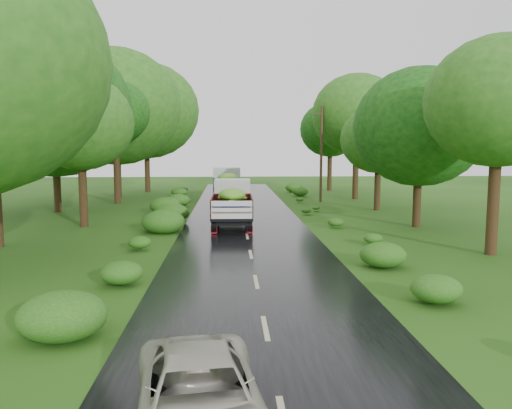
{
  "coord_description": "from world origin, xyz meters",
  "views": [
    {
      "loc": [
        -0.81,
        -11.13,
        4.19
      ],
      "look_at": [
        0.34,
        10.43,
        1.7
      ],
      "focal_mm": 35.0,
      "sensor_mm": 36.0,
      "label": 1
    }
  ],
  "objects": [
    {
      "name": "ground",
      "position": [
        0.0,
        0.0,
        0.0
      ],
      "size": [
        120.0,
        120.0,
        0.0
      ],
      "primitive_type": "plane",
      "color": "#20460F",
      "rests_on": "ground"
    },
    {
      "name": "road",
      "position": [
        0.0,
        5.0,
        0.01
      ],
      "size": [
        6.5,
        80.0,
        0.02
      ],
      "primitive_type": "cube",
      "color": "black",
      "rests_on": "ground"
    },
    {
      "name": "road_lines",
      "position": [
        0.0,
        6.0,
        0.02
      ],
      "size": [
        0.12,
        69.6,
        0.0
      ],
      "color": "#BFB78C",
      "rests_on": "road"
    },
    {
      "name": "truck_near",
      "position": [
        -0.68,
        15.17,
        1.35
      ],
      "size": [
        2.09,
        5.71,
        2.39
      ],
      "rotation": [
        0.0,
        0.0,
        -0.01
      ],
      "color": "black",
      "rests_on": "ground"
    },
    {
      "name": "truck_far",
      "position": [
        -0.97,
        26.86,
        1.45
      ],
      "size": [
        2.39,
        6.16,
        2.56
      ],
      "rotation": [
        0.0,
        0.0,
        0.04
      ],
      "color": "black",
      "rests_on": "ground"
    },
    {
      "name": "car",
      "position": [
        -1.26,
        -4.23,
        0.58
      ],
      "size": [
        2.34,
        4.21,
        1.11
      ],
      "primitive_type": "imported",
      "rotation": [
        0.0,
        0.0,
        0.13
      ],
      "color": "#B9B5A4",
      "rests_on": "road"
    },
    {
      "name": "utility_pole",
      "position": [
        6.19,
        26.74,
        3.74
      ],
      "size": [
        1.27,
        0.22,
        7.26
      ],
      "rotation": [
        0.0,
        0.0,
        0.1
      ],
      "color": "#382616",
      "rests_on": "ground"
    },
    {
      "name": "trees_left",
      "position": [
        -9.87,
        21.83,
        6.84
      ],
      "size": [
        7.9,
        35.2,
        9.54
      ],
      "color": "black",
      "rests_on": "ground"
    },
    {
      "name": "trees_right",
      "position": [
        9.15,
        22.09,
        5.71
      ],
      "size": [
        4.09,
        32.52,
        8.48
      ],
      "color": "black",
      "rests_on": "ground"
    },
    {
      "name": "shrubs",
      "position": [
        0.0,
        14.0,
        0.35
      ],
      "size": [
        11.9,
        44.0,
        0.7
      ],
      "color": "#195815",
      "rests_on": "ground"
    }
  ]
}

